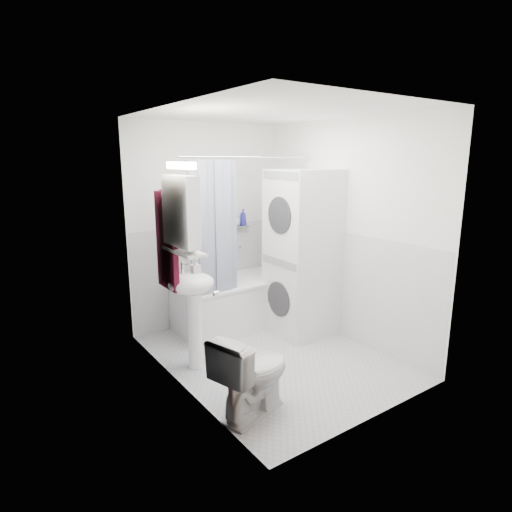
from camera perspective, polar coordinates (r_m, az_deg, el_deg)
floor at (r=4.51m, az=2.12°, el=-13.23°), size 2.60×2.60×0.00m
room_walls at (r=4.08m, az=2.29°, el=5.84°), size 2.60×2.60×2.60m
wainscot at (r=4.51m, az=-0.07°, el=-5.02°), size 1.98×2.58×2.58m
door at (r=3.23m, az=-5.38°, el=-5.00°), size 0.05×2.00×2.00m
bathtub at (r=5.19m, az=-2.36°, el=-5.86°), size 1.52×0.72×0.58m
tub_spout at (r=5.41m, az=-2.52°, el=1.29°), size 0.04×0.12×0.04m
curtain_rod at (r=4.66m, az=-0.52°, el=13.05°), size 1.70×0.02×0.02m
shower_curtain at (r=4.48m, az=-5.52°, el=3.35°), size 0.55×0.02×1.45m
sink at (r=4.08m, az=-8.48°, el=-5.61°), size 0.44×0.37×1.04m
medicine_cabinet at (r=3.69m, az=-9.98°, el=6.13°), size 0.13×0.50×0.71m
shelf at (r=3.76m, az=-9.56°, el=0.62°), size 0.18×0.54×0.02m
shower_caddy at (r=5.39m, az=-2.04°, el=3.94°), size 0.22×0.06×0.02m
towel at (r=3.95m, az=-11.81°, el=2.24°), size 0.07×0.38×0.91m
washer_dryer at (r=4.86m, az=6.18°, el=0.34°), size 0.69×0.68×1.87m
toilet at (r=3.48m, az=-0.43°, el=-15.40°), size 0.77×0.57×0.68m
soap_pump at (r=4.03m, az=-8.04°, el=-2.18°), size 0.08×0.17×0.08m
shelf_bottle at (r=3.62m, az=-8.56°, el=0.95°), size 0.07×0.18×0.07m
shelf_cup at (r=3.85m, az=-10.37°, el=1.84°), size 0.10×0.09×0.10m
shampoo_a at (r=5.33m, az=-2.82°, el=4.67°), size 0.13×0.17×0.13m
shampoo_b at (r=5.40m, az=-1.73°, el=4.51°), size 0.08×0.21×0.08m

